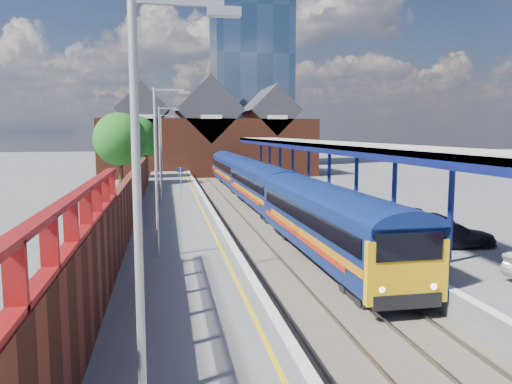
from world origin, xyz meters
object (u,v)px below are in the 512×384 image
lamp_post_d (163,144)px  parked_car_blue (418,218)px  parked_car_dark (452,235)px  train (246,175)px  lamp_post_b (159,162)px  lamp_post_c (162,149)px  lamp_post_a (148,221)px  platform_sign (181,178)px

lamp_post_d → parked_car_blue: (13.80, -27.99, -3.46)m
parked_car_dark → train: bearing=12.8°
lamp_post_b → parked_car_dark: (12.99, -0.63, -3.42)m
lamp_post_c → lamp_post_d: bearing=90.0°
train → lamp_post_a: 41.28m
parked_car_blue → platform_sign: bearing=54.3°
lamp_post_a → parked_car_dark: 18.95m
lamp_post_b → parked_car_blue: 14.78m
lamp_post_a → platform_sign: lamp_post_a is taller
parked_car_blue → lamp_post_a: bearing=155.2°
lamp_post_b → parked_car_dark: 13.44m
train → parked_car_dark: size_ratio=16.67×
lamp_post_a → parked_car_dark: bearing=45.8°
platform_sign → parked_car_dark: size_ratio=0.63×
lamp_post_a → platform_sign: 32.11m
parked_car_blue → lamp_post_d: bearing=38.9°
lamp_post_a → lamp_post_b: bearing=90.0°
lamp_post_c → parked_car_blue: size_ratio=1.83×
train → lamp_post_b: lamp_post_b is taller
train → lamp_post_c: (-7.86, -10.42, 2.87)m
train → lamp_post_c: lamp_post_c is taller
lamp_post_b → parked_car_blue: bearing=16.2°
train → lamp_post_c: 13.36m
lamp_post_b → lamp_post_c: bearing=90.0°
train → parked_car_dark: bearing=-79.3°
lamp_post_b → lamp_post_d: bearing=90.0°
lamp_post_b → parked_car_blue: lamp_post_b is taller
lamp_post_c → parked_car_dark: bearing=-52.0°
lamp_post_a → parked_car_dark: (12.99, 13.37, -3.42)m
lamp_post_d → parked_car_dark: (12.99, -32.63, -3.42)m
platform_sign → parked_car_dark: (11.62, -18.63, -1.12)m
train → parked_car_dark: train is taller
lamp_post_a → parked_car_blue: lamp_post_a is taller
lamp_post_b → lamp_post_d: same height
train → lamp_post_a: bearing=-101.0°
lamp_post_b → platform_sign: 18.20m
lamp_post_a → lamp_post_c: bearing=90.0°
parked_car_dark → lamp_post_c: bearing=40.1°
lamp_post_b → lamp_post_d: (0.00, 32.00, 0.00)m
lamp_post_d → lamp_post_b: bearing=-90.0°
train → platform_sign: (-6.49, -8.42, 0.57)m
lamp_post_d → train: bearing=-35.4°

